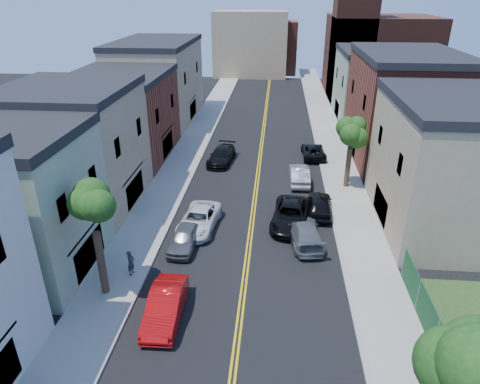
% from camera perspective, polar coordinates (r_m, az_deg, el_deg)
% --- Properties ---
extents(sidewalk_left, '(3.20, 100.00, 0.15)m').
position_cam_1_polar(sidewalk_left, '(48.72, -6.52, 6.38)').
color(sidewalk_left, gray).
rests_on(sidewalk_left, ground).
extents(sidewalk_right, '(3.20, 100.00, 0.15)m').
position_cam_1_polar(sidewalk_right, '(48.21, 12.33, 5.73)').
color(sidewalk_right, gray).
rests_on(sidewalk_right, ground).
extents(curb_left, '(0.30, 100.00, 0.15)m').
position_cam_1_polar(curb_left, '(48.41, -4.47, 6.34)').
color(curb_left, gray).
rests_on(curb_left, ground).
extents(curb_right, '(0.30, 100.00, 0.15)m').
position_cam_1_polar(curb_right, '(48.01, 10.25, 5.83)').
color(curb_right, gray).
rests_on(curb_right, ground).
extents(bldg_left_palegrn, '(9.00, 8.00, 8.50)m').
position_cam_1_polar(bldg_left_palegrn, '(28.70, -28.44, -1.92)').
color(bldg_left_palegrn, gray).
rests_on(bldg_left_palegrn, ground).
extents(bldg_left_tan_near, '(9.00, 10.00, 9.00)m').
position_cam_1_polar(bldg_left_tan_near, '(35.75, -21.20, 5.05)').
color(bldg_left_tan_near, '#998466').
rests_on(bldg_left_tan_near, ground).
extents(bldg_left_brick, '(9.00, 12.00, 8.00)m').
position_cam_1_polar(bldg_left_brick, '(45.51, -15.40, 9.42)').
color(bldg_left_brick, brown).
rests_on(bldg_left_brick, ground).
extents(bldg_left_tan_far, '(9.00, 16.00, 9.50)m').
position_cam_1_polar(bldg_left_tan_far, '(58.30, -10.91, 14.07)').
color(bldg_left_tan_far, '#998466').
rests_on(bldg_left_tan_far, ground).
extents(bldg_right_tan, '(9.00, 12.00, 9.00)m').
position_cam_1_polar(bldg_right_tan, '(33.64, 26.38, 2.83)').
color(bldg_right_tan, '#998466').
rests_on(bldg_right_tan, ground).
extents(bldg_right_brick, '(9.00, 14.00, 10.00)m').
position_cam_1_polar(bldg_right_brick, '(46.15, 20.82, 10.18)').
color(bldg_right_brick, brown).
rests_on(bldg_right_brick, ground).
extents(bldg_right_palegrn, '(9.00, 12.00, 8.50)m').
position_cam_1_polar(bldg_right_palegrn, '(59.57, 17.42, 13.13)').
color(bldg_right_palegrn, gray).
rests_on(bldg_right_palegrn, ground).
extents(church, '(16.20, 14.20, 22.60)m').
position_cam_1_polar(church, '(74.14, 17.31, 17.79)').
color(church, '#4C2319').
rests_on(church, ground).
extents(backdrop_left, '(14.00, 8.00, 12.00)m').
position_cam_1_polar(backdrop_left, '(87.80, 1.41, 19.11)').
color(backdrop_left, '#998466').
rests_on(backdrop_left, ground).
extents(backdrop_center, '(10.00, 8.00, 10.00)m').
position_cam_1_polar(backdrop_center, '(91.72, 4.21, 18.70)').
color(backdrop_center, brown).
rests_on(backdrop_center, ground).
extents(fence_right, '(0.04, 15.00, 1.90)m').
position_cam_1_polar(fence_right, '(22.32, 25.90, -19.62)').
color(fence_right, '#143F1E').
rests_on(fence_right, sidewalk_right).
extents(tree_left_mid, '(5.20, 5.20, 9.29)m').
position_cam_1_polar(tree_left_mid, '(23.27, -19.41, 0.12)').
color(tree_left_mid, '#382C1C').
rests_on(tree_left_mid, sidewalk_left).
extents(tree_right_far, '(4.40, 4.40, 8.03)m').
position_cam_1_polar(tree_right_far, '(37.08, 14.85, 8.71)').
color(tree_right_far, '#382C1C').
rests_on(tree_right_far, sidewalk_right).
extents(red_sedan, '(1.79, 4.89, 1.60)m').
position_cam_1_polar(red_sedan, '(23.77, -9.90, -14.69)').
color(red_sedan, red).
rests_on(red_sedan, ground).
extents(white_pickup, '(2.95, 5.52, 1.48)m').
position_cam_1_polar(white_pickup, '(31.36, -5.49, -3.68)').
color(white_pickup, silver).
rests_on(white_pickup, ground).
extents(grey_car_left, '(1.96, 4.40, 1.47)m').
position_cam_1_polar(grey_car_left, '(29.33, -7.38, -6.04)').
color(grey_car_left, '#505257').
rests_on(grey_car_left, ground).
extents(black_car_left, '(2.74, 5.45, 1.52)m').
position_cam_1_polar(black_car_left, '(43.11, -2.48, 4.89)').
color(black_car_left, black).
rests_on(black_car_left, ground).
extents(grey_car_right, '(2.80, 5.45, 1.51)m').
position_cam_1_polar(grey_car_right, '(29.96, 8.62, -5.33)').
color(grey_car_right, '#5B5E62').
rests_on(grey_car_right, ground).
extents(black_car_right, '(2.13, 4.71, 1.57)m').
position_cam_1_polar(black_car_right, '(33.82, 10.58, -1.63)').
color(black_car_right, black).
rests_on(black_car_right, ground).
extents(silver_car_right, '(1.79, 4.79, 1.57)m').
position_cam_1_polar(silver_car_right, '(38.90, 7.91, 2.32)').
color(silver_car_right, '#B3B7BB').
rests_on(silver_car_right, ground).
extents(dark_car_right_far, '(2.46, 4.94, 1.35)m').
position_cam_1_polar(dark_car_right_far, '(45.17, 9.75, 5.40)').
color(dark_car_right_far, black).
rests_on(dark_car_right_far, ground).
extents(black_suv_lane, '(3.29, 6.02, 1.60)m').
position_cam_1_polar(black_suv_lane, '(31.90, 6.78, -3.07)').
color(black_suv_lane, black).
rests_on(black_suv_lane, ground).
extents(pedestrian_left, '(0.49, 0.65, 1.62)m').
position_cam_1_polar(pedestrian_left, '(27.07, -14.36, -9.12)').
color(pedestrian_left, '#27292F').
rests_on(pedestrian_left, sidewalk_left).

